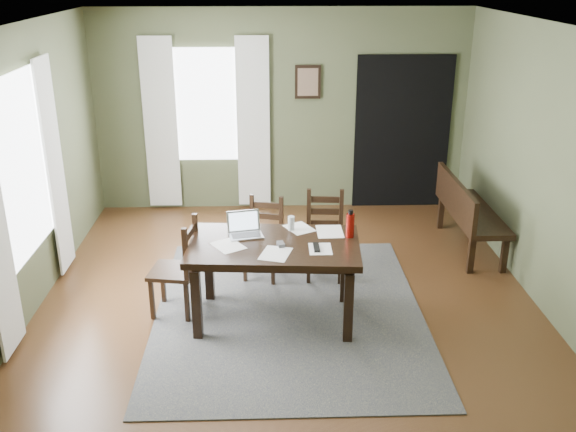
{
  "coord_description": "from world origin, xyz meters",
  "views": [
    {
      "loc": [
        -0.19,
        -5.53,
        3.2
      ],
      "look_at": [
        0.0,
        0.3,
        0.9
      ],
      "focal_mm": 40.0,
      "sensor_mm": 36.0,
      "label": 1
    }
  ],
  "objects_px": {
    "chair_end": "(178,269)",
    "bench": "(466,208)",
    "laptop": "(245,229)",
    "dining_table": "(274,253)",
    "water_bottle": "(350,225)",
    "chair_back_left": "(264,239)",
    "chair_back_right": "(325,236)"
  },
  "relations": [
    {
      "from": "dining_table",
      "to": "chair_back_left",
      "type": "height_order",
      "value": "chair_back_left"
    },
    {
      "from": "bench",
      "to": "water_bottle",
      "type": "relative_size",
      "value": 5.68
    },
    {
      "from": "chair_back_right",
      "to": "chair_back_left",
      "type": "bearing_deg",
      "value": -176.32
    },
    {
      "from": "chair_end",
      "to": "bench",
      "type": "xyz_separation_m",
      "value": [
        3.21,
        1.42,
        0.04
      ]
    },
    {
      "from": "chair_back_left",
      "to": "water_bottle",
      "type": "distance_m",
      "value": 1.25
    },
    {
      "from": "dining_table",
      "to": "chair_back_right",
      "type": "distance_m",
      "value": 1.1
    },
    {
      "from": "dining_table",
      "to": "bench",
      "type": "height_order",
      "value": "bench"
    },
    {
      "from": "chair_back_left",
      "to": "chair_back_right",
      "type": "xyz_separation_m",
      "value": [
        0.66,
        -0.01,
        0.03
      ]
    },
    {
      "from": "dining_table",
      "to": "chair_back_left",
      "type": "distance_m",
      "value": 0.98
    },
    {
      "from": "chair_back_left",
      "to": "laptop",
      "type": "bearing_deg",
      "value": -88.41
    },
    {
      "from": "chair_back_right",
      "to": "laptop",
      "type": "bearing_deg",
      "value": -135.08
    },
    {
      "from": "dining_table",
      "to": "chair_back_left",
      "type": "bearing_deg",
      "value": 100.42
    },
    {
      "from": "chair_end",
      "to": "laptop",
      "type": "distance_m",
      "value": 0.75
    },
    {
      "from": "dining_table",
      "to": "chair_back_left",
      "type": "xyz_separation_m",
      "value": [
        -0.1,
        0.93,
        -0.27
      ]
    },
    {
      "from": "chair_back_right",
      "to": "laptop",
      "type": "height_order",
      "value": "laptop"
    },
    {
      "from": "chair_end",
      "to": "laptop",
      "type": "xyz_separation_m",
      "value": [
        0.64,
        0.07,
        0.38
      ]
    },
    {
      "from": "chair_back_left",
      "to": "chair_end",
      "type": "bearing_deg",
      "value": -121.0
    },
    {
      "from": "chair_back_left",
      "to": "laptop",
      "type": "height_order",
      "value": "laptop"
    },
    {
      "from": "dining_table",
      "to": "chair_back_right",
      "type": "relative_size",
      "value": 1.74
    },
    {
      "from": "chair_end",
      "to": "chair_back_right",
      "type": "xyz_separation_m",
      "value": [
        1.48,
        0.77,
        -0.01
      ]
    },
    {
      "from": "dining_table",
      "to": "chair_back_right",
      "type": "bearing_deg",
      "value": 63.19
    },
    {
      "from": "chair_back_left",
      "to": "water_bottle",
      "type": "height_order",
      "value": "water_bottle"
    },
    {
      "from": "chair_end",
      "to": "bench",
      "type": "bearing_deg",
      "value": 123.17
    },
    {
      "from": "chair_end",
      "to": "water_bottle",
      "type": "distance_m",
      "value": 1.7
    },
    {
      "from": "chair_end",
      "to": "chair_back_right",
      "type": "distance_m",
      "value": 1.67
    },
    {
      "from": "dining_table",
      "to": "water_bottle",
      "type": "xyz_separation_m",
      "value": [
        0.72,
        0.12,
        0.22
      ]
    },
    {
      "from": "bench",
      "to": "laptop",
      "type": "relative_size",
      "value": 4.24
    },
    {
      "from": "chair_end",
      "to": "chair_back_right",
      "type": "relative_size",
      "value": 1.03
    },
    {
      "from": "dining_table",
      "to": "laptop",
      "type": "relative_size",
      "value": 4.54
    },
    {
      "from": "chair_end",
      "to": "bench",
      "type": "relative_size",
      "value": 0.63
    },
    {
      "from": "bench",
      "to": "chair_end",
      "type": "bearing_deg",
      "value": 113.92
    },
    {
      "from": "chair_back_right",
      "to": "bench",
      "type": "xyz_separation_m",
      "value": [
        1.73,
        0.65,
        0.05
      ]
    }
  ]
}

